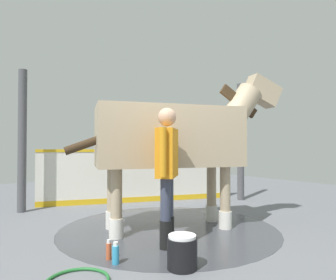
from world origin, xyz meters
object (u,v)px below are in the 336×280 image
(handler, at_px, (167,165))
(bottle_shampoo, at_px, (116,254))
(bottle_spray, at_px, (109,250))
(horse, at_px, (176,138))
(wash_bucket, at_px, (182,252))

(handler, relative_size, bottle_shampoo, 7.39)
(handler, height_order, bottle_spray, handler)
(horse, height_order, handler, horse)
(bottle_shampoo, bearing_deg, bottle_spray, -88.45)
(bottle_shampoo, bearing_deg, horse, -151.33)
(horse, height_order, bottle_shampoo, horse)
(horse, xyz_separation_m, bottle_shampoo, (1.42, 0.78, -1.29))
(handler, relative_size, bottle_spray, 7.88)
(wash_bucket, relative_size, bottle_spray, 1.56)
(wash_bucket, relative_size, bottle_shampoo, 1.46)
(horse, distance_m, wash_bucket, 2.01)
(handler, xyz_separation_m, wash_bucket, (0.30, 0.69, -0.86))
(handler, xyz_separation_m, bottle_spray, (0.81, 0.00, -0.93))
(horse, bearing_deg, bottle_spray, -137.30)
(bottle_shampoo, distance_m, bottle_spray, 0.16)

